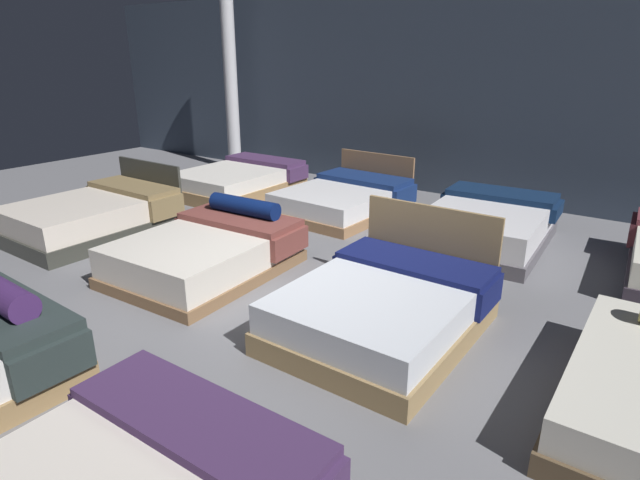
{
  "coord_description": "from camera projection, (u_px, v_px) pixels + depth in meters",
  "views": [
    {
      "loc": [
        3.04,
        -3.71,
        2.38
      ],
      "look_at": [
        0.2,
        0.32,
        0.6
      ],
      "focal_mm": 29.03,
      "sensor_mm": 36.0,
      "label": 1
    }
  ],
  "objects": [
    {
      "name": "bed_10",
      "position": [
        487.0,
        225.0,
        6.79
      ],
      "size": [
        1.59,
        2.12,
        0.58
      ],
      "rotation": [
        0.0,
        0.0,
        0.05
      ],
      "color": "#504C53",
      "rests_on": "ground_plane"
    },
    {
      "name": "bed_4",
      "position": [
        95.0,
        216.0,
        7.16
      ],
      "size": [
        1.56,
        2.08,
        0.87
      ],
      "rotation": [
        0.0,
        0.0,
        -0.01
      ],
      "color": "#33342E",
      "rests_on": "ground_plane"
    },
    {
      "name": "support_pillar",
      "position": [
        231.0,
        86.0,
        10.74
      ],
      "size": [
        0.27,
        0.27,
        3.5
      ],
      "primitive_type": "cylinder",
      "color": "silver",
      "rests_on": "ground_plane"
    },
    {
      "name": "showroom_back_wall",
      "position": [
        472.0,
        94.0,
        8.54
      ],
      "size": [
        18.0,
        0.06,
        3.5
      ],
      "primitive_type": "cube",
      "color": "#333D4C",
      "rests_on": "ground_plane"
    },
    {
      "name": "bed_5",
      "position": [
        208.0,
        251.0,
        5.91
      ],
      "size": [
        1.61,
        2.03,
        0.74
      ],
      "rotation": [
        0.0,
        0.0,
        0.04
      ],
      "color": "brown",
      "rests_on": "ground_plane"
    },
    {
      "name": "bed_8",
      "position": [
        239.0,
        180.0,
        9.32
      ],
      "size": [
        1.65,
        2.16,
        0.52
      ],
      "rotation": [
        0.0,
        0.0,
        -0.0
      ],
      "color": "#9B754A",
      "rests_on": "ground_plane"
    },
    {
      "name": "ground_plane",
      "position": [
        286.0,
        301.0,
        5.31
      ],
      "size": [
        18.0,
        18.0,
        0.02
      ],
      "primitive_type": "cube",
      "color": "slate"
    },
    {
      "name": "bed_6",
      "position": [
        385.0,
        307.0,
        4.62
      ],
      "size": [
        1.54,
        1.95,
        0.98
      ],
      "rotation": [
        0.0,
        0.0,
        -0.01
      ],
      "color": "#92764C",
      "rests_on": "ground_plane"
    },
    {
      "name": "bed_9",
      "position": [
        345.0,
        199.0,
        8.17
      ],
      "size": [
        1.64,
        2.08,
        0.81
      ],
      "rotation": [
        0.0,
        0.0,
        -0.04
      ],
      "color": "#946A47",
      "rests_on": "ground_plane"
    }
  ]
}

